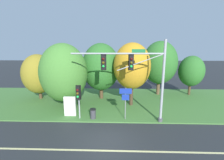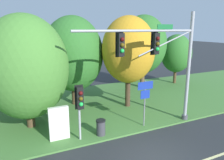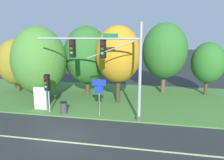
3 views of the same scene
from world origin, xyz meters
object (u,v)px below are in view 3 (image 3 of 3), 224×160
object	(u,v)px
tree_nearest_road	(16,62)
tree_right_far	(208,63)
tree_behind_signpost	(87,55)
tree_mid_verge	(118,54)
route_sign_post	(99,91)
tree_left_of_mast	(39,61)
info_kiosk	(41,98)
traffic_signal_mast	(110,60)
tree_tall_centre	(165,51)
pedestrian_signal_near_kerb	(47,85)
trash_bin	(64,107)

from	to	relation	value
tree_nearest_road	tree_right_far	size ratio (longest dim) A/B	1.05
tree_behind_signpost	tree_mid_verge	size ratio (longest dim) A/B	1.01
route_sign_post	tree_left_of_mast	world-z (taller)	tree_left_of_mast
info_kiosk	tree_nearest_road	bearing A→B (deg)	137.38
traffic_signal_mast	tree_right_far	world-z (taller)	traffic_signal_mast
tree_tall_centre	tree_left_of_mast	bearing A→B (deg)	-156.78
tree_tall_centre	tree_right_far	xyz separation A→B (m)	(4.36, -0.03, -1.12)
tree_behind_signpost	pedestrian_signal_near_kerb	bearing A→B (deg)	-103.14
route_sign_post	tree_mid_verge	world-z (taller)	tree_mid_verge
tree_nearest_road	tree_mid_verge	bearing A→B (deg)	-9.62
tree_mid_verge	tree_right_far	xyz separation A→B (m)	(8.58, 4.31, -1.11)
tree_nearest_road	info_kiosk	distance (m)	7.76
tree_left_of_mast	tree_right_far	distance (m)	16.70
tree_left_of_mast	info_kiosk	bearing A→B (deg)	-62.57
traffic_signal_mast	tree_tall_centre	xyz separation A→B (m)	(4.14, 8.32, 0.02)
tree_left_of_mast	tree_behind_signpost	distance (m)	4.75
traffic_signal_mast	tree_tall_centre	distance (m)	9.29
tree_nearest_road	tree_left_of_mast	distance (m)	4.96
traffic_signal_mast	pedestrian_signal_near_kerb	xyz separation A→B (m)	(-5.15, 0.23, -2.16)
route_sign_post	tree_mid_verge	bearing A→B (deg)	76.67
tree_mid_verge	route_sign_post	bearing A→B (deg)	-103.33
tree_right_far	trash_bin	world-z (taller)	tree_right_far
route_sign_post	tree_behind_signpost	xyz separation A→B (m)	(-2.79, 5.98, 2.06)
route_sign_post	tree_right_far	distance (m)	12.42
tree_left_of_mast	tree_behind_signpost	bearing A→B (deg)	38.55
pedestrian_signal_near_kerb	route_sign_post	size ratio (longest dim) A/B	1.07
tree_right_far	tree_left_of_mast	bearing A→B (deg)	-162.79
tree_nearest_road	tree_mid_verge	world-z (taller)	tree_mid_verge
pedestrian_signal_near_kerb	tree_tall_centre	bearing A→B (deg)	41.05
tree_left_of_mast	traffic_signal_mast	bearing A→B (deg)	-24.25
tree_right_far	info_kiosk	size ratio (longest dim) A/B	2.87
tree_behind_signpost	tree_left_of_mast	bearing A→B (deg)	-141.45
pedestrian_signal_near_kerb	tree_left_of_mast	distance (m)	4.15
tree_nearest_road	info_kiosk	world-z (taller)	tree_nearest_road
tree_nearest_road	trash_bin	bearing A→B (deg)	-35.72
tree_nearest_road	tree_mid_verge	distance (m)	11.79
tree_behind_signpost	trash_bin	xyz separation A→B (m)	(-0.17, -5.93, -3.62)
info_kiosk	pedestrian_signal_near_kerb	bearing A→B (deg)	-33.76
tree_nearest_road	tree_tall_centre	bearing A→B (deg)	8.57
tree_left_of_mast	tree_behind_signpost	xyz separation A→B (m)	(3.71, 2.96, 0.30)
route_sign_post	info_kiosk	bearing A→B (deg)	173.60
route_sign_post	pedestrian_signal_near_kerb	bearing A→B (deg)	-178.63
info_kiosk	trash_bin	bearing A→B (deg)	-13.34
traffic_signal_mast	tree_mid_verge	world-z (taller)	traffic_signal_mast
route_sign_post	trash_bin	distance (m)	3.35
route_sign_post	tree_right_far	world-z (taller)	tree_right_far
info_kiosk	trash_bin	distance (m)	2.39
traffic_signal_mast	info_kiosk	world-z (taller)	traffic_signal_mast
route_sign_post	tree_left_of_mast	size ratio (longest dim) A/B	0.42
tree_behind_signpost	trash_bin	bearing A→B (deg)	-91.65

